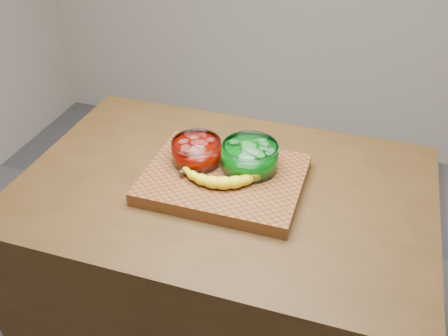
% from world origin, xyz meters
% --- Properties ---
extents(counter, '(1.20, 0.80, 0.90)m').
position_xyz_m(counter, '(0.00, 0.00, 0.45)').
color(counter, '#472E15').
rests_on(counter, ground).
extents(cutting_board, '(0.45, 0.35, 0.04)m').
position_xyz_m(cutting_board, '(0.00, 0.00, 0.92)').
color(cutting_board, brown).
rests_on(cutting_board, counter).
extents(bowl_red, '(0.15, 0.15, 0.07)m').
position_xyz_m(bowl_red, '(-0.10, 0.04, 0.97)').
color(bowl_red, white).
rests_on(bowl_red, cutting_board).
extents(bowl_green, '(0.16, 0.16, 0.08)m').
position_xyz_m(bowl_green, '(0.06, 0.05, 0.98)').
color(bowl_green, white).
rests_on(bowl_green, cutting_board).
extents(banana, '(0.26, 0.16, 0.04)m').
position_xyz_m(banana, '(0.00, -0.02, 0.96)').
color(banana, yellow).
rests_on(banana, cutting_board).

